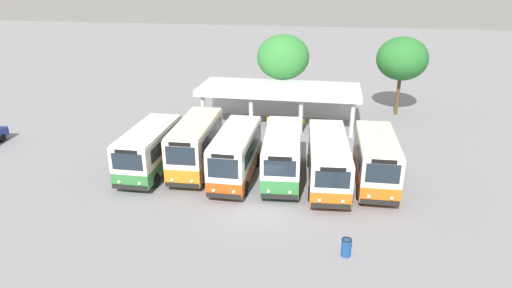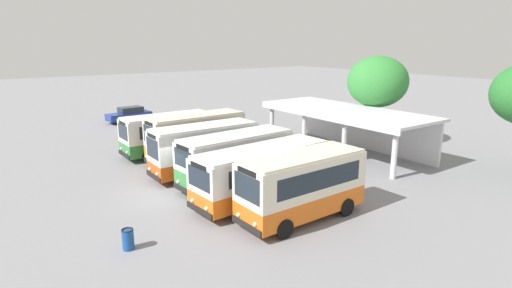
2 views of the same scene
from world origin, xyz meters
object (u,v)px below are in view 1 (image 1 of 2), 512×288
at_px(waiting_chair_fifth_seat, 302,123).
at_px(city_bus_middle_cream, 236,153).
at_px(city_bus_far_end_green, 376,159).
at_px(waiting_chair_middle_seat, 286,121).
at_px(city_bus_nearest_orange, 150,148).
at_px(city_bus_fifth_blue, 328,159).
at_px(waiting_chair_second_from_end, 277,121).
at_px(city_bus_fourth_amber, 282,154).
at_px(city_bus_second_in_row, 196,144).
at_px(waiting_chair_end_by_column, 269,121).
at_px(litter_bin_apron, 346,247).
at_px(waiting_chair_fourth_seat, 294,122).

bearing_deg(waiting_chair_fifth_seat, city_bus_middle_cream, -108.53).
relative_size(city_bus_far_end_green, waiting_chair_fifth_seat, 7.71).
distance_m(city_bus_far_end_green, waiting_chair_middle_seat, 12.17).
bearing_deg(city_bus_nearest_orange, city_bus_fifth_blue, 1.54).
xyz_separation_m(waiting_chair_second_from_end, waiting_chair_fifth_seat, (2.14, -0.06, 0.00)).
bearing_deg(city_bus_fourth_amber, city_bus_far_end_green, -0.11).
distance_m(city_bus_second_in_row, city_bus_fourth_amber, 5.86).
relative_size(city_bus_second_in_row, city_bus_far_end_green, 1.08).
height_order(city_bus_fourth_amber, waiting_chair_end_by_column, city_bus_fourth_amber).
xyz_separation_m(city_bus_fifth_blue, waiting_chair_fifth_seat, (-2.32, 10.18, -1.14)).
height_order(city_bus_nearest_orange, waiting_chair_second_from_end, city_bus_nearest_orange).
distance_m(city_bus_fifth_blue, litter_bin_apron, 7.83).
distance_m(city_bus_second_in_row, waiting_chair_fifth_seat, 11.65).
xyz_separation_m(city_bus_second_in_row, waiting_chair_end_by_column, (3.59, 9.59, -1.36)).
distance_m(city_bus_fifth_blue, waiting_chair_end_by_column, 11.46).
bearing_deg(waiting_chair_second_from_end, city_bus_fourth_amber, -81.31).
relative_size(city_bus_nearest_orange, city_bus_far_end_green, 1.04).
bearing_deg(city_bus_fifth_blue, city_bus_far_end_green, 3.43).
relative_size(city_bus_fifth_blue, city_bus_far_end_green, 1.23).
bearing_deg(city_bus_nearest_orange, city_bus_second_in_row, 16.90).
height_order(city_bus_nearest_orange, litter_bin_apron, city_bus_nearest_orange).
height_order(city_bus_fifth_blue, waiting_chair_fifth_seat, city_bus_fifth_blue).
height_order(city_bus_second_in_row, waiting_chair_second_from_end, city_bus_second_in_row).
bearing_deg(waiting_chair_fifth_seat, waiting_chair_second_from_end, 178.34).
height_order(city_bus_fifth_blue, waiting_chair_fourth_seat, city_bus_fifth_blue).
height_order(city_bus_fourth_amber, litter_bin_apron, city_bus_fourth_amber).
bearing_deg(city_bus_far_end_green, city_bus_nearest_orange, -178.08).
xyz_separation_m(waiting_chair_second_from_end, litter_bin_apron, (5.51, -17.91, -0.07)).
xyz_separation_m(waiting_chair_middle_seat, litter_bin_apron, (4.80, -17.95, -0.07)).
bearing_deg(city_bus_second_in_row, waiting_chair_end_by_column, 69.47).
xyz_separation_m(city_bus_far_end_green, waiting_chair_end_by_column, (-8.09, 9.99, -1.26)).
bearing_deg(waiting_chair_second_from_end, city_bus_fifth_blue, -66.48).
bearing_deg(city_bus_fourth_amber, litter_bin_apron, -63.14).
distance_m(city_bus_middle_cream, waiting_chair_fifth_seat, 11.17).
bearing_deg(city_bus_middle_cream, litter_bin_apron, -46.71).
bearing_deg(city_bus_second_in_row, waiting_chair_second_from_end, 65.98).
bearing_deg(city_bus_fifth_blue, city_bus_second_in_row, 176.25).
height_order(waiting_chair_end_by_column, waiting_chair_fifth_seat, same).
height_order(waiting_chair_middle_seat, waiting_chair_fifth_seat, same).
relative_size(city_bus_fourth_amber, city_bus_fifth_blue, 0.90).
height_order(city_bus_second_in_row, city_bus_fourth_amber, city_bus_second_in_row).
xyz_separation_m(city_bus_middle_cream, waiting_chair_second_from_end, (1.39, 10.58, -1.27)).
height_order(city_bus_far_end_green, waiting_chair_fifth_seat, city_bus_far_end_green).
xyz_separation_m(city_bus_middle_cream, waiting_chair_end_by_column, (0.67, 10.51, -1.27)).
bearing_deg(city_bus_middle_cream, waiting_chair_second_from_end, 82.54).
bearing_deg(waiting_chair_second_from_end, city_bus_nearest_orange, -124.41).
bearing_deg(city_bus_fourth_amber, city_bus_fifth_blue, -3.64).
distance_m(city_bus_fourth_amber, waiting_chair_end_by_column, 10.30).
height_order(city_bus_nearest_orange, city_bus_middle_cream, city_bus_middle_cream).
bearing_deg(waiting_chair_fourth_seat, city_bus_middle_cream, -104.96).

